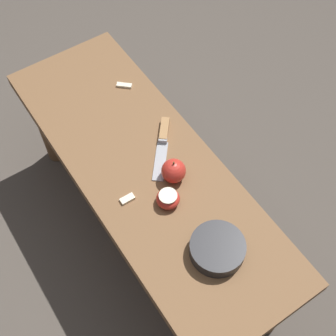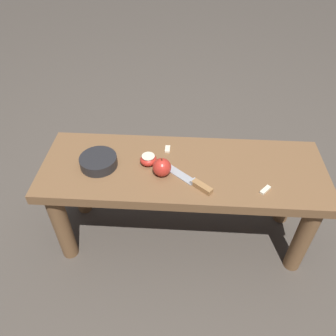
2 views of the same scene
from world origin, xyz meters
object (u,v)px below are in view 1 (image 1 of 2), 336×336
Objects in this scene: wooden_bench at (146,181)px; apple_cut at (168,199)px; knife at (163,139)px; bowl at (217,249)px; apple_whole at (174,171)px.

apple_cut is at bearing 175.06° from wooden_bench.
bowl is (-0.37, 0.08, 0.01)m from knife.
apple_whole is at bearing -149.85° from wooden_bench.
bowl reaches higher than knife.
wooden_bench is 0.17m from apple_cut.
apple_whole is at bearing 19.05° from knife.
bowl is at bearing 27.51° from knife.
apple_whole is 0.08m from apple_cut.
apple_cut is (-0.06, 0.06, -0.01)m from apple_whole.
bowl reaches higher than apple_cut.
knife is at bearing -63.85° from wooden_bench.
apple_whole is 0.55× the size of bowl.
knife is 0.38m from bowl.
knife is 2.36× the size of apple_whole.
apple_whole reaches higher than bowl.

